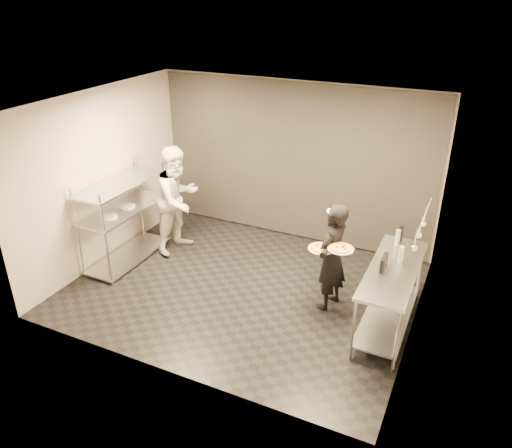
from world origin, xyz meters
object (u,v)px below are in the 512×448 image
at_px(prep_counter, 391,287).
at_px(waiter, 332,257).
at_px(pizza_plate_near, 321,248).
at_px(salad_plate, 337,210).
at_px(chef, 178,200).
at_px(pizza_plate_far, 341,248).
at_px(bottle_green, 398,238).
at_px(bottle_dark, 401,233).
at_px(pos_monitor, 384,262).
at_px(pass_rack, 124,217).
at_px(bottle_clear, 401,254).

bearing_deg(prep_counter, waiter, 170.87).
xyz_separation_m(waiter, pizza_plate_near, (-0.10, -0.19, 0.21)).
xyz_separation_m(waiter, salad_plate, (-0.05, 0.27, 0.59)).
relative_size(chef, pizza_plate_far, 5.33).
bearing_deg(pizza_plate_far, prep_counter, 5.62).
bearing_deg(pizza_plate_far, bottle_green, 49.22).
relative_size(waiter, bottle_dark, 7.09).
xyz_separation_m(pos_monitor, bottle_green, (0.03, 0.71, 0.02)).
bearing_deg(pass_rack, salad_plate, 6.94).
distance_m(chef, salad_plate, 2.87).
relative_size(prep_counter, pos_monitor, 7.12).
bearing_deg(pos_monitor, bottle_clear, 58.59).
relative_size(pass_rack, salad_plate, 5.76).
height_order(pass_rack, chef, chef).
relative_size(chef, bottle_green, 7.97).
distance_m(pizza_plate_far, bottle_green, 0.93).
xyz_separation_m(pizza_plate_far, salad_plate, (-0.22, 0.48, 0.31)).
height_order(prep_counter, waiter, waiter).
height_order(waiter, bottle_green, waiter).
bearing_deg(waiter, pass_rack, -74.77).
height_order(pass_rack, pizza_plate_far, pass_rack).
xyz_separation_m(pizza_plate_far, pos_monitor, (0.57, -0.01, -0.07)).
relative_size(pass_rack, pizza_plate_far, 4.63).
distance_m(prep_counter, bottle_clear, 0.45).
height_order(pass_rack, salad_plate, pass_rack).
xyz_separation_m(prep_counter, chef, (-3.73, 0.69, 0.30)).
height_order(prep_counter, pizza_plate_near, pizza_plate_near).
bearing_deg(bottle_dark, bottle_clear, -79.42).
height_order(bottle_green, bottle_dark, bottle_green).
xyz_separation_m(bottle_clear, bottle_dark, (-0.12, 0.62, -0.00)).
height_order(pizza_plate_far, pos_monitor, pizza_plate_far).
height_order(prep_counter, bottle_dark, bottle_dark).
bearing_deg(pizza_plate_near, bottle_dark, 43.93).
distance_m(pizza_plate_far, bottle_dark, 1.07).
bearing_deg(salad_plate, chef, 174.44).
bearing_deg(pos_monitor, bottle_dark, 87.17).
bearing_deg(pizza_plate_near, bottle_green, 38.17).
xyz_separation_m(bottle_green, bottle_dark, (0.01, 0.17, -0.00)).
xyz_separation_m(waiter, bottle_dark, (0.79, 0.66, 0.24)).
bearing_deg(pizza_plate_near, salad_plate, 84.34).
height_order(prep_counter, chef, chef).
height_order(salad_plate, bottle_dark, salad_plate).
bearing_deg(prep_counter, bottle_clear, 77.52).
bearing_deg(pass_rack, pos_monitor, -1.04).
distance_m(pizza_plate_far, pos_monitor, 0.58).
distance_m(prep_counter, bottle_green, 0.76).
height_order(chef, salad_plate, chef).
height_order(chef, bottle_dark, chef).
bearing_deg(pizza_plate_near, waiter, 63.10).
distance_m(pass_rack, waiter, 3.47).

